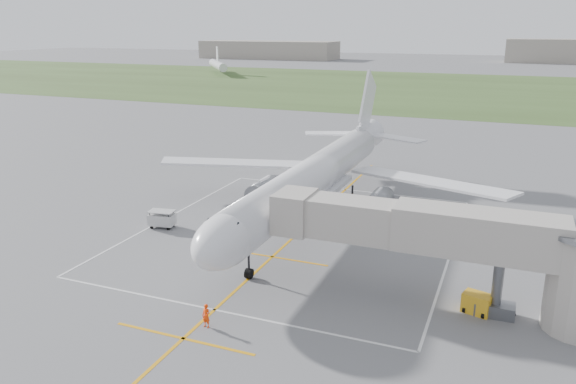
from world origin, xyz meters
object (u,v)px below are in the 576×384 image
at_px(gpu_unit, 477,303).
at_px(ramp_worker_nose, 206,316).
at_px(ramp_worker_wing, 255,197).
at_px(airliner, 315,177).
at_px(jet_bridge, 465,245).
at_px(baggage_cart, 162,219).

xyz_separation_m(gpu_unit, ramp_worker_nose, (-16.19, -8.61, 0.12)).
bearing_deg(ramp_worker_wing, airliner, -143.22).
bearing_deg(ramp_worker_wing, ramp_worker_nose, 157.20).
relative_size(jet_bridge, gpu_unit, 10.99).
relative_size(gpu_unit, baggage_cart, 0.81).
bearing_deg(baggage_cart, ramp_worker_wing, 51.53).
bearing_deg(ramp_worker_wing, jet_bridge, -165.43).
distance_m(airliner, gpu_unit, 22.43).
bearing_deg(airliner, gpu_unit, -40.41).
xyz_separation_m(jet_bridge, ramp_worker_nose, (-15.07, -8.70, -3.94)).
relative_size(jet_bridge, ramp_worker_wing, 12.42).
relative_size(airliner, gpu_unit, 21.97).
xyz_separation_m(jet_bridge, gpu_unit, (1.12, -0.09, -4.05)).
distance_m(jet_bridge, ramp_worker_wing, 28.32).
height_order(jet_bridge, ramp_worker_wing, jet_bridge).
relative_size(baggage_cart, ramp_worker_wing, 1.40).
bearing_deg(ramp_worker_nose, gpu_unit, 35.50).
relative_size(airliner, baggage_cart, 17.75).
height_order(airliner, ramp_worker_wing, airliner).
distance_m(baggage_cart, ramp_worker_nose, 20.07).
xyz_separation_m(airliner, jet_bridge, (15.72, -14.25, 0.35)).
distance_m(gpu_unit, ramp_worker_nose, 18.34).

